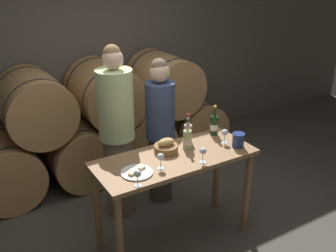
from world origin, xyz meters
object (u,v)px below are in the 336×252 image
object	(u,v)px
wine_bottle_rose	(188,133)
cheese_plate	(137,172)
person_right	(160,131)
wine_glass_right	(225,133)
bread_basket	(166,147)
wine_glass_center	(203,152)
person_left	(117,133)
wine_glass_far_left	(137,174)
wine_bottle_white	(187,139)
wine_bottle_red	(214,125)
blue_crock	(238,140)
wine_glass_left	(161,158)
tasting_table	(175,171)

from	to	relation	value
wine_bottle_rose	cheese_plate	world-z (taller)	wine_bottle_rose
person_right	wine_glass_right	xyz separation A→B (m)	(0.30, -0.71, 0.18)
bread_basket	wine_glass_center	xyz separation A→B (m)	(0.17, -0.33, 0.05)
person_left	wine_glass_far_left	size ratio (longest dim) A/B	12.80
wine_bottle_white	cheese_plate	bearing A→B (deg)	-164.81
wine_bottle_red	bread_basket	size ratio (longest dim) A/B	1.41
wine_bottle_rose	blue_crock	size ratio (longest dim) A/B	2.16
wine_bottle_rose	wine_glass_right	bearing A→B (deg)	-34.51
wine_glass_left	wine_glass_right	xyz separation A→B (m)	(0.77, 0.11, 0.00)
wine_bottle_red	wine_glass_center	bearing A→B (deg)	-136.36
person_left	wine_glass_left	xyz separation A→B (m)	(0.03, -0.82, 0.09)
blue_crock	wine_glass_far_left	xyz separation A→B (m)	(-1.12, -0.13, 0.03)
person_left	wine_glass_right	size ratio (longest dim) A/B	12.80
blue_crock	wine_glass_far_left	size ratio (longest dim) A/B	0.95
tasting_table	wine_glass_center	bearing A→B (deg)	-56.54
person_right	wine_glass_center	xyz separation A→B (m)	(-0.10, -0.91, 0.18)
bread_basket	blue_crock	bearing A→B (deg)	-21.70
cheese_plate	wine_glass_far_left	size ratio (longest dim) A/B	1.89
wine_bottle_rose	wine_glass_right	distance (m)	0.35
wine_glass_center	wine_glass_right	bearing A→B (deg)	27.15
person_right	wine_glass_far_left	world-z (taller)	person_right
person_left	bread_basket	distance (m)	0.62
wine_bottle_rose	wine_glass_far_left	world-z (taller)	wine_bottle_rose
tasting_table	wine_glass_left	bearing A→B (deg)	-150.57
cheese_plate	wine_glass_far_left	distance (m)	0.22
wine_glass_left	blue_crock	bearing A→B (deg)	-1.12
person_left	wine_glass_left	size ratio (longest dim) A/B	12.80
wine_bottle_rose	wine_glass_center	xyz separation A→B (m)	(-0.11, -0.40, 0.01)
wine_bottle_white	wine_glass_left	xyz separation A→B (m)	(-0.40, -0.20, 0.01)
bread_basket	wine_bottle_red	bearing A→B (deg)	7.88
cheese_plate	wine_glass_far_left	bearing A→B (deg)	-114.71
wine_bottle_red	wine_glass_right	xyz separation A→B (m)	(-0.03, -0.21, 0.00)
wine_bottle_rose	cheese_plate	xyz separation A→B (m)	(-0.69, -0.28, -0.08)
cheese_plate	wine_bottle_rose	bearing A→B (deg)	21.90
person_left	wine_glass_center	xyz separation A→B (m)	(0.40, -0.91, 0.09)
wine_glass_far_left	wine_glass_center	xyz separation A→B (m)	(0.65, 0.05, 0.00)
person_left	cheese_plate	distance (m)	0.80
cheese_plate	wine_glass_far_left	xyz separation A→B (m)	(-0.08, -0.18, 0.10)
person_left	wine_bottle_white	xyz separation A→B (m)	(0.43, -0.62, 0.08)
wine_glass_far_left	wine_glass_center	size ratio (longest dim) A/B	1.00
wine_glass_far_left	wine_glass_right	world-z (taller)	same
wine_bottle_white	wine_bottle_rose	world-z (taller)	wine_bottle_white
wine_bottle_white	wine_glass_right	distance (m)	0.38
cheese_plate	wine_glass_left	distance (m)	0.23
wine_bottle_red	wine_glass_left	xyz separation A→B (m)	(-0.80, -0.32, 0.00)
wine_bottle_rose	wine_glass_left	distance (m)	0.57
person_left	wine_glass_right	distance (m)	1.07
wine_bottle_red	blue_crock	xyz separation A→B (m)	(0.03, -0.34, -0.03)
person_left	blue_crock	size ratio (longest dim) A/B	13.50
wine_bottle_red	wine_glass_left	world-z (taller)	wine_bottle_red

